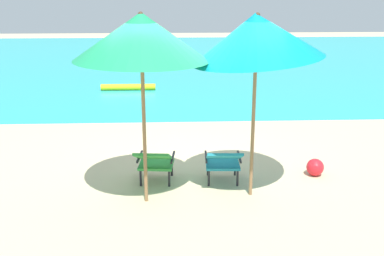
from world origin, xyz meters
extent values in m
plane|color=#CCB78E|center=(0.00, 4.00, 0.00)|extent=(40.00, 40.00, 0.00)
cube|color=#28B2B7|center=(0.00, 12.14, 0.00)|extent=(40.00, 18.00, 0.01)
cylinder|color=yellow|center=(-1.59, 6.56, 0.10)|extent=(1.60, 0.18, 0.18)
cube|color=#338E3D|center=(-0.58, -0.13, 0.28)|extent=(0.57, 0.55, 0.04)
cube|color=#338E3D|center=(-0.61, -0.49, 0.55)|extent=(0.57, 0.56, 0.27)
cylinder|color=black|center=(-0.77, 0.10, 0.13)|extent=(0.04, 0.04, 0.26)
cylinder|color=black|center=(-0.34, 0.06, 0.13)|extent=(0.04, 0.04, 0.26)
cylinder|color=black|center=(-0.82, -0.31, 0.13)|extent=(0.04, 0.04, 0.26)
cylinder|color=black|center=(-0.38, -0.36, 0.13)|extent=(0.04, 0.04, 0.26)
cube|color=black|center=(-0.83, -0.10, 0.40)|extent=(0.08, 0.50, 0.03)
cube|color=black|center=(-0.32, -0.15, 0.40)|extent=(0.08, 0.50, 0.03)
cube|color=teal|center=(0.46, -0.17, 0.28)|extent=(0.54, 0.52, 0.04)
cube|color=teal|center=(0.44, -0.53, 0.55)|extent=(0.54, 0.54, 0.27)
cylinder|color=black|center=(0.25, 0.05, 0.13)|extent=(0.04, 0.04, 0.26)
cylinder|color=black|center=(0.69, 0.03, 0.13)|extent=(0.04, 0.04, 0.26)
cylinder|color=black|center=(0.23, -0.37, 0.13)|extent=(0.04, 0.04, 0.26)
cylinder|color=black|center=(0.67, -0.39, 0.13)|extent=(0.04, 0.04, 0.26)
cube|color=black|center=(0.20, -0.16, 0.40)|extent=(0.05, 0.50, 0.03)
cube|color=black|center=(0.72, -0.18, 0.40)|extent=(0.05, 0.50, 0.03)
cylinder|color=olive|center=(-0.70, -0.84, 1.02)|extent=(0.05, 0.05, 2.05)
cone|color=#1E9E60|center=(-0.70, -0.84, 2.33)|extent=(2.17, 2.16, 0.64)
sphere|color=#4C3823|center=(-0.70, -0.84, 2.60)|extent=(0.07, 0.07, 0.07)
cylinder|color=olive|center=(0.82, -0.70, 1.01)|extent=(0.05, 0.05, 2.03)
cone|color=#0A93AD|center=(0.82, -0.70, 2.30)|extent=(1.84, 1.79, 0.79)
sphere|color=#4C3823|center=(0.82, -0.70, 2.58)|extent=(0.07, 0.07, 0.07)
sphere|color=red|center=(1.98, -0.03, 0.14)|extent=(0.28, 0.28, 0.28)
camera|label=1|loc=(-0.33, -6.87, 2.94)|focal=43.11mm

